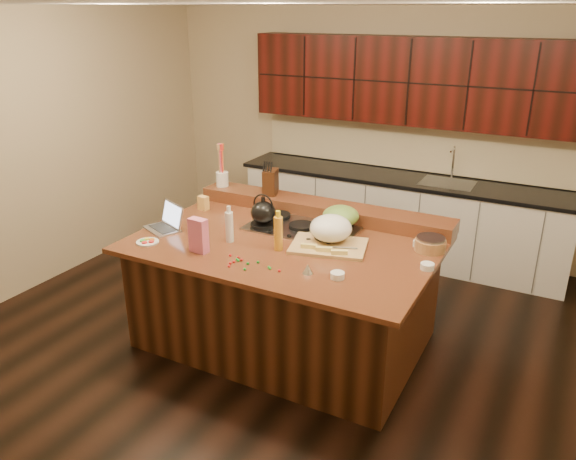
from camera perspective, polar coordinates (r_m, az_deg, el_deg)
The scene contains 35 objects.
room at distance 4.37m, azimuth -0.31°, elevation 4.05°, with size 5.52×5.02×2.72m.
island at distance 4.72m, azimuth -0.28°, elevation -6.26°, with size 2.40×1.60×0.92m.
back_ledge at distance 5.09m, azimuth 3.41°, elevation 2.19°, with size 2.40×0.30×0.12m, color black.
cooktop at distance 4.76m, azimuth 1.40°, elevation 0.26°, with size 0.92×0.52×0.05m.
back_counter at distance 6.36m, azimuth 11.66°, elevation 5.81°, with size 3.70×0.66×2.40m.
kettle at distance 4.75m, azimuth -2.53°, elevation 1.79°, with size 0.22×0.22×0.19m, color black.
green_bowl at distance 4.72m, azimuth 5.38°, elevation 1.44°, with size 0.31×0.31×0.17m, color olive.
laptop at distance 4.87m, azimuth -12.21°, elevation 0.78°, with size 0.38×0.35×0.22m.
oil_bottle at distance 4.32m, azimuth -1.00°, elevation -0.36°, with size 0.07×0.07×0.27m, color orange.
vinegar_bottle at distance 4.50m, azimuth -5.97°, elevation 0.31°, with size 0.06×0.06×0.25m, color silver.
wooden_tray at distance 4.44m, azimuth 4.32°, elevation -0.22°, with size 0.66×0.55×0.23m.
ramekin_a at distance 3.92m, azimuth 5.04°, elevation -4.61°, with size 0.10×0.10×0.04m, color white.
ramekin_b at distance 4.16m, azimuth 13.97°, elevation -3.60°, with size 0.10×0.10×0.04m, color white.
ramekin_c at distance 4.54m, azimuth 13.19°, elevation -1.37°, with size 0.10×0.10×0.04m, color white.
strainer_bowl at distance 4.48m, azimuth 14.25°, elevation -1.48°, with size 0.24×0.24×0.09m, color #996B3F.
kitchen_timer at distance 3.98m, azimuth 2.02°, elevation -3.95°, with size 0.08×0.08×0.07m, color silver.
pink_bag at distance 4.34m, azimuth -9.08°, elevation -0.55°, with size 0.14×0.08×0.27m, color #CA5F80.
candy_plate at distance 4.63m, azimuth -14.08°, elevation -1.19°, with size 0.18×0.18×0.01m, color white.
package_box at distance 5.27m, azimuth -8.60°, elevation 2.73°, with size 0.09×0.06×0.13m, color #ECB453.
utensil_crock at distance 5.55m, azimuth -6.69°, elevation 5.16°, with size 0.12×0.12×0.14m, color white.
knife_block at distance 5.26m, azimuth -1.79°, elevation 4.90°, with size 0.12×0.19×0.23m, color black.
gumdrop_0 at distance 4.19m, azimuth -4.75°, elevation -3.04°, with size 0.02×0.02×0.02m, color red.
gumdrop_1 at distance 4.06m, azimuth -1.95°, elevation -3.80°, with size 0.02×0.02×0.02m, color #198C26.
gumdrop_2 at distance 4.23m, azimuth -5.08°, elevation -2.79°, with size 0.02×0.02×0.02m, color red.
gumdrop_3 at distance 4.04m, azimuth -4.43°, elevation -3.99°, with size 0.02×0.02×0.02m, color #198C26.
gumdrop_4 at distance 4.01m, azimuth -0.89°, elevation -4.16°, with size 0.02×0.02×0.02m, color red.
gumdrop_5 at distance 4.20m, azimuth -5.19°, elevation -2.97°, with size 0.02×0.02×0.02m, color #198C26.
gumdrop_6 at distance 4.10m, azimuth -6.01°, elevation -3.67°, with size 0.02×0.02×0.02m, color red.
gumdrop_7 at distance 4.18m, azimuth -5.08°, elevation -3.10°, with size 0.02×0.02×0.02m, color #198C26.
gumdrop_8 at distance 4.14m, azimuth -5.88°, elevation -3.36°, with size 0.02×0.02×0.02m, color red.
gumdrop_9 at distance 4.13m, azimuth -4.11°, elevation -3.41°, with size 0.02×0.02×0.02m, color #198C26.
gumdrop_10 at distance 4.16m, azimuth -5.52°, elevation -3.23°, with size 0.02×0.02×0.02m, color red.
gumdrop_11 at distance 4.14m, azimuth -3.07°, elevation -3.27°, with size 0.02×0.02×0.02m, color #198C26.
gumdrop_12 at distance 4.27m, azimuth -5.89°, elevation -2.57°, with size 0.02×0.02×0.02m, color red.
gumdrop_13 at distance 4.04m, azimuth -1.85°, elevation -3.91°, with size 0.02×0.02×0.02m, color #198C26.
Camera 1 is at (1.96, -3.68, 2.68)m, focal length 35.00 mm.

